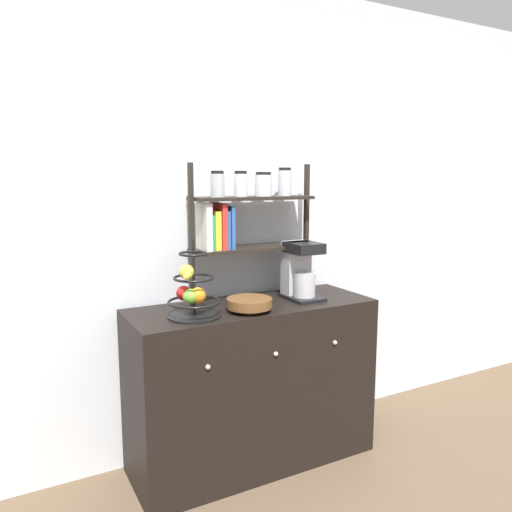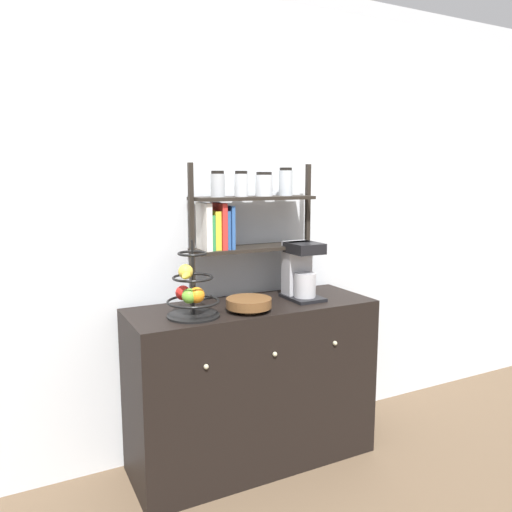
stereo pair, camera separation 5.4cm
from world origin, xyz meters
TOP-DOWN VIEW (x-y plane):
  - ground_plane at (0.00, 0.00)m, footprint 12.00×12.00m
  - wall_back at (0.00, 0.52)m, footprint 7.00×0.05m
  - sideboard at (0.00, 0.24)m, footprint 1.31×0.49m
  - coffee_maker at (0.30, 0.24)m, footprint 0.17×0.24m
  - fruit_stand at (-0.37, 0.16)m, footprint 0.26×0.26m
  - wooden_bowl at (-0.08, 0.13)m, footprint 0.23×0.23m
  - shelf_hutch at (0.00, 0.37)m, footprint 0.73×0.20m

SIDE VIEW (x-z plane):
  - ground_plane at x=0.00m, z-range 0.00..0.00m
  - sideboard at x=0.00m, z-range 0.00..0.88m
  - wooden_bowl at x=-0.08m, z-range 0.89..0.95m
  - fruit_stand at x=-0.37m, z-range 0.82..1.19m
  - coffee_maker at x=0.30m, z-range 0.88..1.20m
  - wall_back at x=0.00m, z-range 0.00..2.60m
  - shelf_hutch at x=0.00m, z-range 0.97..1.71m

